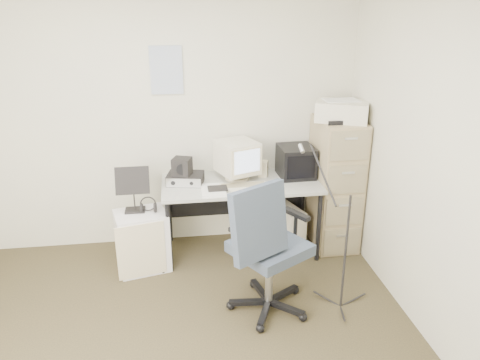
{
  "coord_description": "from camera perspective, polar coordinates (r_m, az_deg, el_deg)",
  "views": [
    {
      "loc": [
        0.04,
        -2.66,
        2.36
      ],
      "look_at": [
        0.55,
        0.95,
        0.95
      ],
      "focal_mm": 35.0,
      "sensor_mm": 36.0,
      "label": 1
    }
  ],
  "objects": [
    {
      "name": "floor",
      "position": [
        3.56,
        -7.08,
        -20.69
      ],
      "size": [
        3.6,
        3.6,
        0.01
      ],
      "primitive_type": "cube",
      "color": "#322C20",
      "rests_on": "ground"
    },
    {
      "name": "wall_back",
      "position": [
        4.6,
        -8.37,
        6.94
      ],
      "size": [
        3.6,
        0.02,
        2.5
      ],
      "primitive_type": "cube",
      "color": "beige",
      "rests_on": "ground"
    },
    {
      "name": "wall_right",
      "position": [
        3.38,
        23.94,
        0.06
      ],
      "size": [
        0.02,
        3.6,
        2.5
      ],
      "primitive_type": "cube",
      "color": "beige",
      "rests_on": "ground"
    },
    {
      "name": "wall_calendar",
      "position": [
        4.49,
        -8.97,
        13.09
      ],
      "size": [
        0.3,
        0.02,
        0.44
      ],
      "primitive_type": "cube",
      "color": "white",
      "rests_on": "wall_back"
    },
    {
      "name": "filing_cabinet",
      "position": [
        4.74,
        11.51,
        -0.46
      ],
      "size": [
        0.4,
        0.6,
        1.3
      ],
      "primitive_type": "cube",
      "color": "tan",
      "rests_on": "floor"
    },
    {
      "name": "printer",
      "position": [
        4.49,
        12.35,
        8.2
      ],
      "size": [
        0.56,
        0.49,
        0.18
      ],
      "primitive_type": "cube",
      "rotation": [
        0.0,
        0.0,
        -0.42
      ],
      "color": "white",
      "rests_on": "filing_cabinet"
    },
    {
      "name": "desk",
      "position": [
        4.61,
        0.11,
        -4.51
      ],
      "size": [
        1.5,
        0.7,
        0.73
      ],
      "primitive_type": "cube",
      "color": "#989898",
      "rests_on": "floor"
    },
    {
      "name": "crt_monitor",
      "position": [
        4.49,
        -0.36,
        2.4
      ],
      "size": [
        0.45,
        0.46,
        0.38
      ],
      "primitive_type": "cube",
      "rotation": [
        0.0,
        0.0,
        0.38
      ],
      "color": "white",
      "rests_on": "desk"
    },
    {
      "name": "crt_tv",
      "position": [
        4.61,
        6.83,
        2.27
      ],
      "size": [
        0.34,
        0.36,
        0.3
      ],
      "primitive_type": "cube",
      "rotation": [
        0.0,
        0.0,
        0.04
      ],
      "color": "black",
      "rests_on": "desk"
    },
    {
      "name": "desk_speaker",
      "position": [
        4.59,
        2.87,
        1.39
      ],
      "size": [
        0.11,
        0.11,
        0.16
      ],
      "primitive_type": "cube",
      "rotation": [
        0.0,
        0.0,
        -0.38
      ],
      "color": "beige",
      "rests_on": "desk"
    },
    {
      "name": "keyboard",
      "position": [
        4.34,
        0.45,
        -0.77
      ],
      "size": [
        0.45,
        0.17,
        0.02
      ],
      "primitive_type": "cube",
      "rotation": [
        0.0,
        0.0,
        0.03
      ],
      "color": "white",
      "rests_on": "desk"
    },
    {
      "name": "mouse",
      "position": [
        4.38,
        4.25,
        -0.51
      ],
      "size": [
        0.11,
        0.13,
        0.03
      ],
      "primitive_type": "cube",
      "rotation": [
        0.0,
        0.0,
        0.41
      ],
      "color": "black",
      "rests_on": "desk"
    },
    {
      "name": "radio_receiver",
      "position": [
        4.46,
        -6.67,
        0.19
      ],
      "size": [
        0.37,
        0.3,
        0.1
      ],
      "primitive_type": "cube",
      "rotation": [
        0.0,
        0.0,
        -0.2
      ],
      "color": "black",
      "rests_on": "desk"
    },
    {
      "name": "radio_speaker",
      "position": [
        4.39,
        -7.08,
        1.65
      ],
      "size": [
        0.2,
        0.2,
        0.16
      ],
      "primitive_type": "cube",
      "rotation": [
        0.0,
        0.0,
        -0.35
      ],
      "color": "black",
      "rests_on": "radio_receiver"
    },
    {
      "name": "papers",
      "position": [
        4.26,
        -3.28,
        -1.23
      ],
      "size": [
        0.22,
        0.3,
        0.02
      ],
      "primitive_type": "cube",
      "rotation": [
        0.0,
        0.0,
        0.0
      ],
      "color": "white",
      "rests_on": "desk"
    },
    {
      "name": "pc_tower",
      "position": [
        4.85,
        5.82,
        -5.47
      ],
      "size": [
        0.31,
        0.45,
        0.39
      ],
      "primitive_type": "cube",
      "rotation": [
        0.0,
        0.0,
        0.33
      ],
      "color": "white",
      "rests_on": "floor"
    },
    {
      "name": "office_chair",
      "position": [
        3.67,
        3.67,
        -7.99
      ],
      "size": [
        0.92,
        0.92,
        1.15
      ],
      "primitive_type": "cube",
      "rotation": [
        0.0,
        0.0,
        0.55
      ],
      "color": "#343E49",
      "rests_on": "floor"
    },
    {
      "name": "side_cart",
      "position": [
        4.44,
        -11.81,
        -7.25
      ],
      "size": [
        0.52,
        0.46,
        0.56
      ],
      "primitive_type": "cube",
      "rotation": [
        0.0,
        0.0,
        0.23
      ],
      "color": "white",
      "rests_on": "floor"
    },
    {
      "name": "music_stand",
      "position": [
        4.29,
        -12.88,
        -1.04
      ],
      "size": [
        0.32,
        0.21,
        0.44
      ],
      "primitive_type": "cube",
      "rotation": [
        0.0,
        0.0,
        -0.18
      ],
      "color": "black",
      "rests_on": "side_cart"
    },
    {
      "name": "headphones",
      "position": [
        4.31,
        -11.12,
        -3.24
      ],
      "size": [
        0.17,
        0.17,
        0.03
      ],
      "primitive_type": "torus",
      "rotation": [
        0.0,
        0.0,
        0.08
      ],
      "color": "black",
      "rests_on": "side_cart"
    },
    {
      "name": "mic_stand",
      "position": [
        3.74,
        12.91,
        -6.67
      ],
      "size": [
        0.02,
        0.02,
        1.3
      ],
      "primitive_type": "cylinder",
      "rotation": [
        0.0,
        0.0,
        1.67
      ],
      "color": "black",
      "rests_on": "floor"
    }
  ]
}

